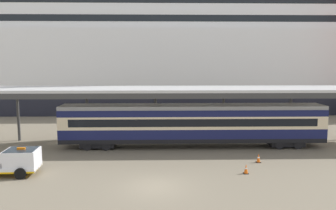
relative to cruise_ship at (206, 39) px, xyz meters
The scene contains 7 objects.
ground_plane 45.66m from the cruise_ship, 102.07° to the right, with size 400.00×400.00×0.00m, color #746A58.
cruise_ship is the anchor object (origin of this frame).
platform_canopy 33.33m from the cruise_ship, 100.12° to the right, with size 42.84×6.01×5.70m.
train_carriage 34.53m from the cruise_ship, 99.99° to the right, with size 25.03×2.81×4.11m.
service_truck 46.35m from the cruise_ship, 116.21° to the right, with size 5.30×2.46×2.02m.
traffic_cone_near 42.32m from the cruise_ship, 93.57° to the right, with size 0.36×0.36×0.71m.
traffic_cone_mid 39.64m from the cruise_ship, 91.21° to the right, with size 0.36×0.36×0.73m.
Camera 1 is at (0.33, -21.20, 8.12)m, focal length 35.85 mm.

